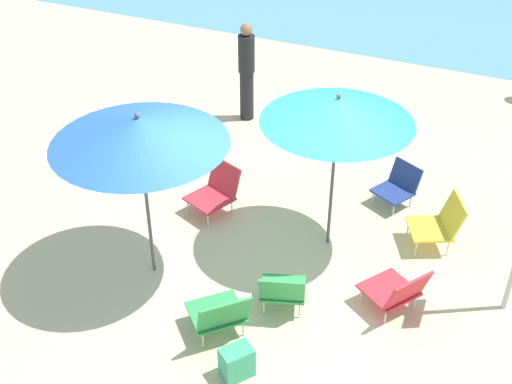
# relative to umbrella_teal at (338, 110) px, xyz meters

# --- Properties ---
(ground_plane) EXTENTS (40.00, 40.00, 0.00)m
(ground_plane) POSITION_rel_umbrella_teal_xyz_m (-0.26, -0.69, -1.85)
(ground_plane) COLOR beige
(umbrella_teal) EXTENTS (1.74, 1.74, 2.05)m
(umbrella_teal) POSITION_rel_umbrella_teal_xyz_m (0.00, 0.00, 0.00)
(umbrella_teal) COLOR #4C4C51
(umbrella_teal) RESTS_ON ground_plane
(umbrella_blue) EXTENTS (1.89, 1.89, 2.09)m
(umbrella_blue) POSITION_rel_umbrella_teal_xyz_m (-1.71, -1.34, 0.03)
(umbrella_blue) COLOR #4C4C51
(umbrella_blue) RESTS_ON ground_plane
(beach_chair_a) EXTENTS (0.64, 0.66, 0.55)m
(beach_chair_a) POSITION_rel_umbrella_teal_xyz_m (0.56, 1.20, -1.56)
(beach_chair_a) COLOR navy
(beach_chair_a) RESTS_ON ground_plane
(beach_chair_b) EXTENTS (0.63, 0.66, 0.61)m
(beach_chair_b) POSITION_rel_umbrella_teal_xyz_m (-0.06, -1.36, -1.53)
(beach_chair_b) COLOR #33934C
(beach_chair_b) RESTS_ON ground_plane
(beach_chair_c) EXTENTS (0.70, 0.76, 0.64)m
(beach_chair_c) POSITION_rel_umbrella_teal_xyz_m (-1.58, 0.06, -1.53)
(beach_chair_c) COLOR red
(beach_chair_c) RESTS_ON ground_plane
(beach_chair_d) EXTENTS (0.75, 0.73, 0.67)m
(beach_chair_d) POSITION_rel_umbrella_teal_xyz_m (1.24, 0.50, -1.50)
(beach_chair_d) COLOR gold
(beach_chair_d) RESTS_ON ground_plane
(beach_chair_e) EXTENTS (0.79, 0.77, 0.62)m
(beach_chair_e) POSITION_rel_umbrella_teal_xyz_m (1.07, -0.86, -1.53)
(beach_chair_e) COLOR red
(beach_chair_e) RESTS_ON ground_plane
(beach_chair_f) EXTENTS (0.82, 0.82, 0.65)m
(beach_chair_f) POSITION_rel_umbrella_teal_xyz_m (-0.51, -1.97, -1.52)
(beach_chair_f) COLOR #33934C
(beach_chair_f) RESTS_ON ground_plane
(person_b) EXTENTS (0.26, 0.26, 1.61)m
(person_b) POSITION_rel_umbrella_teal_xyz_m (-2.31, 2.57, -1.02)
(person_b) COLOR black
(person_b) RESTS_ON ground_plane
(beach_bag) EXTENTS (0.36, 0.38, 0.35)m
(beach_bag) POSITION_rel_umbrella_teal_xyz_m (-0.13, -2.36, -1.67)
(beach_bag) COLOR #389970
(beach_bag) RESTS_ON ground_plane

